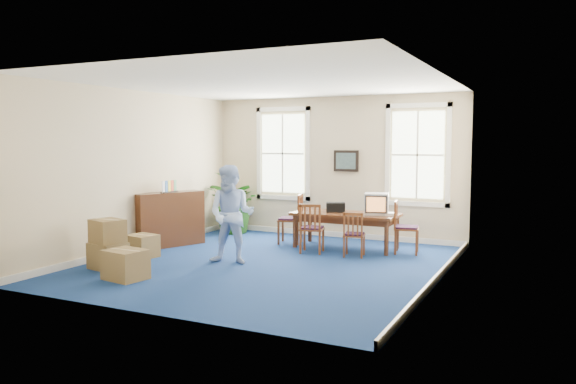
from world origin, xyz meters
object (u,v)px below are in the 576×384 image
at_px(credenza, 169,218).
at_px(cardboard_boxes, 122,243).
at_px(conference_table, 346,230).
at_px(potted_plant, 236,203).
at_px(crt_tv, 377,204).
at_px(man, 232,215).
at_px(chair_near_left, 312,228).

height_order(credenza, cardboard_boxes, credenza).
distance_m(conference_table, credenza, 3.69).
bearing_deg(potted_plant, conference_table, -12.00).
distance_m(crt_tv, cardboard_boxes, 4.93).
bearing_deg(conference_table, man, -120.53).
bearing_deg(conference_table, cardboard_boxes, -129.26).
height_order(conference_table, credenza, credenza).
bearing_deg(chair_near_left, cardboard_boxes, 36.55).
bearing_deg(conference_table, chair_near_left, -120.85).
bearing_deg(cardboard_boxes, chair_near_left, 48.65).
xyz_separation_m(conference_table, crt_tv, (0.63, 0.05, 0.58)).
relative_size(chair_near_left, credenza, 0.66).
bearing_deg(man, chair_near_left, 46.22).
xyz_separation_m(chair_near_left, potted_plant, (-2.55, 1.37, 0.24)).
xyz_separation_m(conference_table, potted_plant, (-2.99, 0.64, 0.37)).
height_order(chair_near_left, potted_plant, potted_plant).
xyz_separation_m(crt_tv, credenza, (-4.04, -1.43, -0.36)).
xyz_separation_m(crt_tv, cardboard_boxes, (-3.45, -3.49, -0.49)).
distance_m(conference_table, crt_tv, 0.86).
bearing_deg(cardboard_boxes, conference_table, 50.63).
height_order(man, potted_plant, man).
bearing_deg(potted_plant, man, -60.35).
bearing_deg(chair_near_left, conference_table, -133.07).
height_order(credenza, potted_plant, potted_plant).
relative_size(potted_plant, cardboard_boxes, 0.93).
relative_size(crt_tv, cardboard_boxes, 0.32).
distance_m(man, potted_plant, 3.34).
bearing_deg(cardboard_boxes, potted_plant, 92.43).
xyz_separation_m(conference_table, cardboard_boxes, (-2.82, -3.44, 0.09)).
distance_m(man, cardboard_boxes, 1.94).
bearing_deg(cardboard_boxes, crt_tv, 45.27).
bearing_deg(man, conference_table, 46.07).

